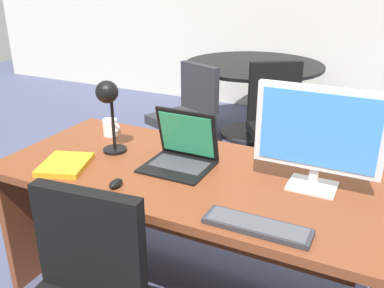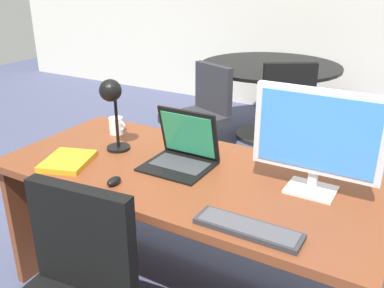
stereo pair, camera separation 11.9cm
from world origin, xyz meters
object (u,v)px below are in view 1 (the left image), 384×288
at_px(desk, 193,205).
at_px(meeting_chair_far, 186,124).
at_px(monitor, 319,133).
at_px(keyboard, 257,226).
at_px(mouse, 116,183).
at_px(coffee_mug, 110,127).
at_px(laptop, 183,148).
at_px(desk_lamp, 108,101).
at_px(book, 65,164).
at_px(meeting_chair_near, 277,132).
at_px(meeting_table, 253,81).

relative_size(desk, meeting_chair_far, 2.09).
bearing_deg(monitor, keyboard, -105.55).
relative_size(mouse, coffee_mug, 0.74).
xyz_separation_m(laptop, desk_lamp, (-0.38, -0.05, 0.19)).
distance_m(monitor, meeting_chair_far, 2.15).
bearing_deg(keyboard, book, 174.42).
bearing_deg(monitor, coffee_mug, 173.73).
distance_m(monitor, mouse, 0.87).
bearing_deg(book, desk_lamp, 67.72).
height_order(monitor, coffee_mug, monitor).
height_order(desk_lamp, book, desk_lamp).
height_order(laptop, meeting_chair_near, laptop).
relative_size(desk_lamp, meeting_table, 0.27).
xyz_separation_m(desk, book, (-0.54, -0.27, 0.22)).
xyz_separation_m(monitor, desk_lamp, (-0.99, -0.07, 0.02)).
distance_m(desk_lamp, coffee_mug, 0.34).
xyz_separation_m(laptop, mouse, (-0.15, -0.34, -0.06)).
relative_size(monitor, desk_lamp, 1.39).
bearing_deg(meeting_chair_far, monitor, -47.69).
height_order(coffee_mug, meeting_table, coffee_mug).
distance_m(mouse, meeting_chair_far, 2.03).
relative_size(book, meeting_table, 0.22).
distance_m(laptop, coffee_mug, 0.56).
xyz_separation_m(meeting_table, meeting_chair_far, (-0.33, -0.83, -0.24)).
height_order(laptop, coffee_mug, laptop).
relative_size(desk, desk_lamp, 4.74).
xyz_separation_m(book, coffee_mug, (-0.06, 0.44, 0.03)).
distance_m(coffee_mug, meeting_table, 2.23).
bearing_deg(coffee_mug, mouse, -51.78).
relative_size(monitor, laptop, 1.69).
bearing_deg(desk, coffee_mug, 164.27).
height_order(desk, coffee_mug, coffee_mug).
relative_size(keyboard, coffee_mug, 3.69).
xyz_separation_m(monitor, meeting_chair_near, (-0.57, 1.59, -0.64)).
height_order(desk, keyboard, keyboard).
xyz_separation_m(mouse, desk_lamp, (-0.24, 0.30, 0.25)).
bearing_deg(meeting_chair_near, mouse, -95.37).
bearing_deg(keyboard, meeting_table, 108.76).
distance_m(monitor, laptop, 0.63).
distance_m(keyboard, meeting_chair_near, 2.09).
xyz_separation_m(laptop, meeting_table, (-0.44, 2.36, -0.25)).
relative_size(keyboard, mouse, 5.02).
xyz_separation_m(desk, mouse, (-0.21, -0.33, 0.22)).
relative_size(coffee_mug, meeting_chair_near, 0.11).
relative_size(meeting_chair_near, meeting_chair_far, 1.08).
xyz_separation_m(laptop, meeting_chair_far, (-0.77, 1.54, -0.49)).
bearing_deg(book, desk, 26.44).
bearing_deg(meeting_chair_far, desk_lamp, -76.28).
bearing_deg(laptop, desk_lamp, -172.61).
xyz_separation_m(keyboard, coffee_mug, (-1.03, 0.53, 0.04)).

